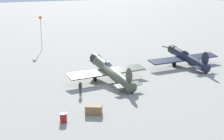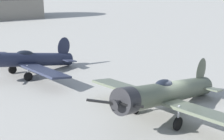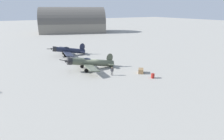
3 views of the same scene
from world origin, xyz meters
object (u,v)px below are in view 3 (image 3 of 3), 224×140
Objects in this scene: airplane_mid_apron at (68,50)px; fuel_drum at (153,76)px; ground_crew_mechanic at (112,70)px; airplane_foreground at (90,62)px; equipment_crate at (141,71)px.

airplane_mid_apron is 26.44m from fuel_drum.
airplane_foreground is at bearing 77.21° from ground_crew_mechanic.
airplane_foreground is 13.43m from fuel_drum.
ground_crew_mechanic is 6.00m from equipment_crate.
airplane_foreground reaches higher than ground_crew_mechanic.
airplane_mid_apron reaches higher than ground_crew_mechanic.
airplane_mid_apron is 14.22× the size of fuel_drum.
airplane_foreground is 6.10× the size of equipment_crate.
ground_crew_mechanic is 0.88× the size of equipment_crate.
airplane_mid_apron is at bearing 20.54° from equipment_crate.
fuel_drum is (-3.37, -0.12, -0.00)m from equipment_crate.
equipment_crate is 3.37m from fuel_drum.
equipment_crate is (-1.67, -5.73, -0.56)m from ground_crew_mechanic.
equipment_crate is at bearing 117.76° from airplane_mid_apron.
airplane_mid_apron is at bearing 62.71° from ground_crew_mechanic.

